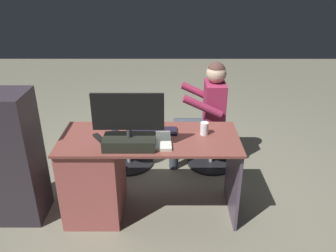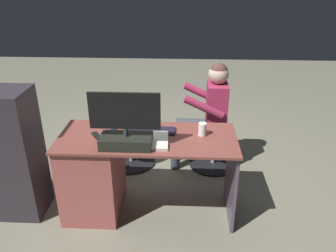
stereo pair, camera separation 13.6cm
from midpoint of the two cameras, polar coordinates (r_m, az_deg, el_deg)
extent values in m
plane|color=#6F6D5B|center=(3.51, -1.28, -9.20)|extent=(10.00, 10.00, 0.00)
cube|color=brown|center=(2.75, -2.06, -2.05)|extent=(1.45, 0.61, 0.02)
cube|color=#A04E49|center=(3.02, -11.21, -7.98)|extent=(0.46, 0.56, 0.71)
cube|color=#4E4253|center=(2.97, 11.81, -8.58)|extent=(0.02, 0.55, 0.71)
cube|color=black|center=(2.60, -5.53, -2.55)|extent=(0.39, 0.21, 0.09)
cylinder|color=#333338|center=(2.57, -5.60, -1.07)|extent=(0.04, 0.04, 0.06)
cube|color=black|center=(2.50, -5.76, 2.51)|extent=(0.53, 0.02, 0.28)
cube|color=black|center=(2.51, -5.72, 2.63)|extent=(0.49, 0.00, 0.26)
cube|color=black|center=(2.83, -1.65, -0.82)|extent=(0.42, 0.14, 0.02)
ellipsoid|color=#202030|center=(2.84, -7.77, -0.78)|extent=(0.06, 0.10, 0.04)
cylinder|color=white|center=(2.78, 7.19, -0.56)|extent=(0.07, 0.07, 0.11)
cube|color=black|center=(2.78, -10.41, -1.72)|extent=(0.12, 0.15, 0.02)
cube|color=silver|center=(2.67, -0.89, -2.48)|extent=(0.23, 0.31, 0.02)
cylinder|color=black|center=(3.81, -5.13, -5.96)|extent=(0.53, 0.53, 0.03)
cylinder|color=gray|center=(3.72, -5.24, -3.53)|extent=(0.04, 0.04, 0.34)
cylinder|color=maroon|center=(3.63, -5.37, -0.73)|extent=(0.41, 0.41, 0.06)
ellipsoid|color=tan|center=(3.58, -5.44, 1.05)|extent=(0.18, 0.15, 0.19)
sphere|color=tan|center=(3.52, -5.54, 3.27)|extent=(0.14, 0.14, 0.14)
sphere|color=beige|center=(3.58, -5.41, 3.47)|extent=(0.05, 0.05, 0.05)
sphere|color=tan|center=(3.49, -4.79, 4.05)|extent=(0.06, 0.06, 0.06)
sphere|color=tan|center=(3.51, -6.37, 4.07)|extent=(0.06, 0.06, 0.06)
cylinder|color=tan|center=(3.58, -3.99, 1.78)|extent=(0.05, 0.14, 0.09)
cylinder|color=tan|center=(3.61, -6.80, 1.83)|extent=(0.05, 0.14, 0.09)
cylinder|color=tan|center=(3.69, -4.47, 0.78)|extent=(0.06, 0.11, 0.06)
cylinder|color=tan|center=(3.70, -5.91, 0.81)|extent=(0.06, 0.11, 0.06)
cylinder|color=black|center=(3.81, 8.52, -6.22)|extent=(0.52, 0.52, 0.03)
cylinder|color=gray|center=(3.72, 8.70, -3.79)|extent=(0.04, 0.04, 0.34)
cylinder|color=#535250|center=(3.62, 8.91, -1.00)|extent=(0.39, 0.39, 0.06)
cube|color=#912546|center=(3.51, 9.22, 3.14)|extent=(0.20, 0.32, 0.50)
sphere|color=tan|center=(3.39, 9.62, 8.57)|extent=(0.20, 0.20, 0.20)
sphere|color=#4B302A|center=(3.39, 9.65, 8.89)|extent=(0.18, 0.18, 0.18)
cylinder|color=#912546|center=(3.28, 7.21, 3.12)|extent=(0.40, 0.08, 0.24)
cylinder|color=#912546|center=(3.65, 6.77, 5.46)|extent=(0.40, 0.08, 0.24)
cylinder|color=#323D45|center=(3.50, 5.75, -0.84)|extent=(0.41, 0.11, 0.11)
cylinder|color=#323D45|center=(3.61, 2.31, -4.13)|extent=(0.10, 0.10, 0.43)
cylinder|color=#323D45|center=(3.66, 5.62, 0.37)|extent=(0.41, 0.11, 0.11)
cylinder|color=#323D45|center=(3.76, 2.33, -2.81)|extent=(0.10, 0.10, 0.43)
cube|color=#2C272E|center=(3.09, -23.62, -4.43)|extent=(0.44, 0.36, 1.13)
camera|label=1|loc=(0.07, -88.75, 0.59)|focal=36.38mm
camera|label=2|loc=(0.07, 91.25, -0.59)|focal=36.38mm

